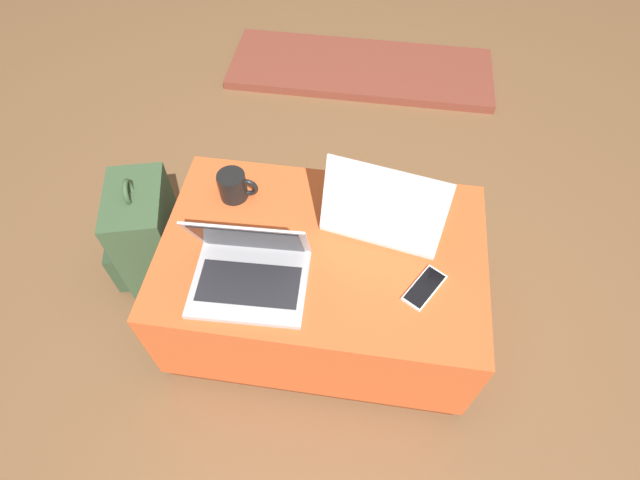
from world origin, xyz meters
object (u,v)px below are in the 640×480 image
Objects in this scene: laptop_near at (250,268)px; cell_phone at (424,288)px; laptop_far at (385,210)px; backpack at (146,237)px; coffee_mug at (234,186)px.

cell_phone is (0.50, 0.04, -0.05)m from laptop_near.
laptop_far reaches higher than laptop_near.
backpack is 3.83× the size of coffee_mug.
coffee_mug is at bearing 6.44° from laptop_far.
laptop_near is 0.85× the size of laptop_far.
cell_phone is at bearing 1.70° from laptop_near.
backpack is 0.44m from coffee_mug.
laptop_far is at bearing 76.62° from backpack.
laptop_far is (0.37, 0.27, 0.00)m from laptop_near.
backpack is at bearing -169.42° from coffee_mug.
backpack is at bearing 12.64° from laptop_far.
laptop_near is 2.61× the size of coffee_mug.
laptop_far is 2.51× the size of cell_phone.
backpack is (-0.47, 0.24, -0.26)m from laptop_near.
coffee_mug is at bearing -171.55° from cell_phone.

